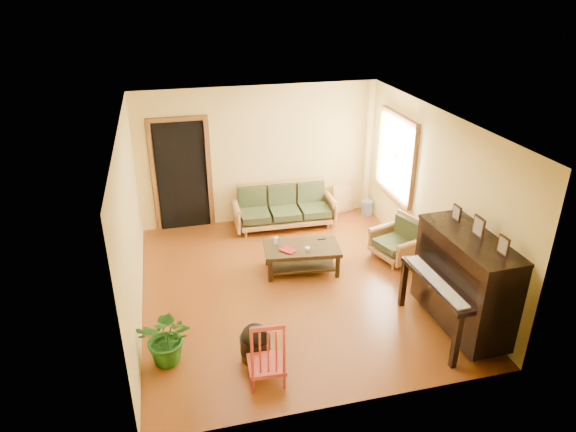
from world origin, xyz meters
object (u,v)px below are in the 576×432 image
object	(u,v)px
armchair	(396,239)
coffee_table	(302,259)
potted_plant	(168,337)
sofa	(284,207)
ceramic_crock	(367,208)
piano	(465,284)
red_chair	(266,349)
footstool	(255,346)

from	to	relation	value
armchair	coffee_table	bearing A→B (deg)	161.98
coffee_table	potted_plant	world-z (taller)	potted_plant
sofa	ceramic_crock	world-z (taller)	sofa
sofa	armchair	bearing A→B (deg)	-46.17
piano	armchair	bearing A→B (deg)	90.20
coffee_table	red_chair	world-z (taller)	red_chair
coffee_table	sofa	bearing A→B (deg)	86.14
piano	sofa	bearing A→B (deg)	111.80
piano	ceramic_crock	world-z (taller)	piano
red_chair	ceramic_crock	xyz separation A→B (m)	(2.90, 4.09, -0.32)
sofa	footstool	world-z (taller)	sofa
sofa	coffee_table	size ratio (longest dim) A/B	1.59
coffee_table	armchair	xyz separation A→B (m)	(1.62, -0.02, 0.15)
ceramic_crock	coffee_table	bearing A→B (deg)	-135.92
piano	coffee_table	bearing A→B (deg)	129.07
sofa	red_chair	distance (m)	4.11
footstool	red_chair	world-z (taller)	red_chair
red_chair	potted_plant	bearing A→B (deg)	154.61
ceramic_crock	footstool	bearing A→B (deg)	-128.80
coffee_table	potted_plant	bearing A→B (deg)	-141.84
armchair	ceramic_crock	bearing A→B (deg)	65.44
footstool	armchair	bearing A→B (deg)	34.47
coffee_table	red_chair	size ratio (longest dim) A/B	1.32
armchair	red_chair	xyz separation A→B (m)	(-2.68, -2.28, 0.08)
armchair	ceramic_crock	xyz separation A→B (m)	(0.23, 1.81, -0.23)
footstool	red_chair	distance (m)	0.49
piano	potted_plant	world-z (taller)	piano
sofa	footstool	xyz separation A→B (m)	(-1.22, -3.53, -0.22)
red_chair	armchair	bearing A→B (deg)	43.86
coffee_table	footstool	distance (m)	2.20
ceramic_crock	armchair	bearing A→B (deg)	-97.22
sofa	ceramic_crock	distance (m)	1.76
sofa	piano	world-z (taller)	piano
sofa	armchair	distance (m)	2.24
piano	red_chair	xyz separation A→B (m)	(-2.75, -0.36, -0.24)
potted_plant	sofa	bearing A→B (deg)	55.75
coffee_table	ceramic_crock	world-z (taller)	coffee_table
sofa	potted_plant	bearing A→B (deg)	-122.71
sofa	ceramic_crock	xyz separation A→B (m)	(1.74, 0.15, -0.27)
ceramic_crock	piano	bearing A→B (deg)	-92.34
footstool	ceramic_crock	distance (m)	4.72
armchair	ceramic_crock	distance (m)	1.84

